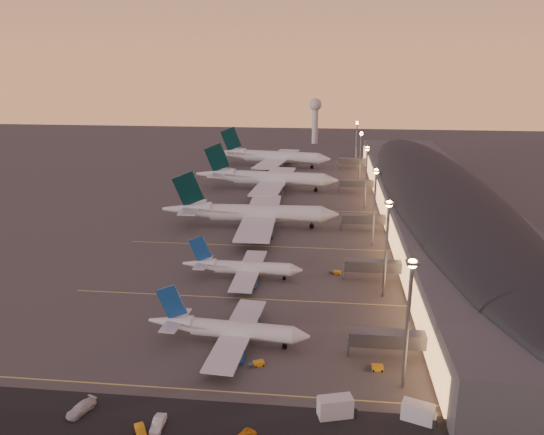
{
  "coord_description": "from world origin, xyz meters",
  "views": [
    {
      "loc": [
        20.91,
        -128.55,
        59.29
      ],
      "look_at": [
        2.0,
        45.0,
        7.0
      ],
      "focal_mm": 35.0,
      "sensor_mm": 36.0,
      "label": 1
    }
  ],
  "objects_px": {
    "service_van_a": "(81,408)",
    "service_van_b": "(141,432)",
    "airliner_wide_mid": "(266,178)",
    "airliner_wide_far": "(271,157)",
    "baggage_tug_c": "(336,272)",
    "service_van_c": "(158,424)",
    "airliner_narrow_south": "(228,329)",
    "radar_tower": "(315,113)",
    "baggage_tug_b": "(375,368)",
    "catering_truck_a": "(337,407)",
    "catering_truck_b": "(420,413)",
    "baggage_tug_a": "(257,364)",
    "airliner_narrow_north": "(242,268)",
    "airliner_wide_near": "(250,213)"
  },
  "relations": [
    {
      "from": "baggage_tug_a",
      "to": "radar_tower",
      "type": "bearing_deg",
      "value": 64.6
    },
    {
      "from": "airliner_narrow_north",
      "to": "radar_tower",
      "type": "distance_m",
      "value": 252.95
    },
    {
      "from": "airliner_wide_mid",
      "to": "catering_truck_a",
      "type": "bearing_deg",
      "value": -75.21
    },
    {
      "from": "airliner_narrow_north",
      "to": "airliner_wide_far",
      "type": "bearing_deg",
      "value": 94.2
    },
    {
      "from": "radar_tower",
      "to": "baggage_tug_c",
      "type": "distance_m",
      "value": 247.28
    },
    {
      "from": "airliner_wide_mid",
      "to": "radar_tower",
      "type": "height_order",
      "value": "radar_tower"
    },
    {
      "from": "catering_truck_b",
      "to": "service_van_c",
      "type": "height_order",
      "value": "catering_truck_b"
    },
    {
      "from": "baggage_tug_c",
      "to": "catering_truck_b",
      "type": "xyz_separation_m",
      "value": [
        13.78,
        -63.59,
        1.11
      ]
    },
    {
      "from": "airliner_wide_mid",
      "to": "catering_truck_a",
      "type": "height_order",
      "value": "airliner_wide_mid"
    },
    {
      "from": "airliner_narrow_south",
      "to": "catering_truck_b",
      "type": "distance_m",
      "value": 43.27
    },
    {
      "from": "service_van_a",
      "to": "service_van_b",
      "type": "xyz_separation_m",
      "value": [
        12.37,
        -4.6,
        -0.13
      ]
    },
    {
      "from": "catering_truck_b",
      "to": "baggage_tug_b",
      "type": "bearing_deg",
      "value": 133.06
    },
    {
      "from": "airliner_wide_mid",
      "to": "airliner_wide_far",
      "type": "relative_size",
      "value": 0.98
    },
    {
      "from": "airliner_wide_far",
      "to": "baggage_tug_c",
      "type": "xyz_separation_m",
      "value": [
        35.99,
        -156.23,
        -5.26
      ]
    },
    {
      "from": "baggage_tug_a",
      "to": "catering_truck_a",
      "type": "xyz_separation_m",
      "value": [
        15.92,
        -13.95,
        1.28
      ]
    },
    {
      "from": "airliner_narrow_north",
      "to": "service_van_a",
      "type": "bearing_deg",
      "value": -105.92
    },
    {
      "from": "service_van_a",
      "to": "service_van_b",
      "type": "relative_size",
      "value": 1.35
    },
    {
      "from": "airliner_narrow_north",
      "to": "baggage_tug_c",
      "type": "xyz_separation_m",
      "value": [
        26.18,
        5.98,
        -2.73
      ]
    },
    {
      "from": "baggage_tug_c",
      "to": "radar_tower",
      "type": "bearing_deg",
      "value": 108.79
    },
    {
      "from": "baggage_tug_b",
      "to": "baggage_tug_c",
      "type": "relative_size",
      "value": 1.04
    },
    {
      "from": "airliner_narrow_north",
      "to": "catering_truck_b",
      "type": "bearing_deg",
      "value": -54.51
    },
    {
      "from": "airliner_wide_near",
      "to": "radar_tower",
      "type": "relative_size",
      "value": 2.0
    },
    {
      "from": "airliner_wide_far",
      "to": "service_van_b",
      "type": "bearing_deg",
      "value": -80.16
    },
    {
      "from": "baggage_tug_b",
      "to": "catering_truck_a",
      "type": "distance_m",
      "value": 16.95
    },
    {
      "from": "baggage_tug_c",
      "to": "airliner_wide_near",
      "type": "bearing_deg",
      "value": 142.45
    },
    {
      "from": "baggage_tug_a",
      "to": "baggage_tug_c",
      "type": "relative_size",
      "value": 1.02
    },
    {
      "from": "airliner_narrow_north",
      "to": "service_van_b",
      "type": "bearing_deg",
      "value": -94.5
    },
    {
      "from": "baggage_tug_c",
      "to": "service_van_c",
      "type": "height_order",
      "value": "service_van_c"
    },
    {
      "from": "airliner_wide_mid",
      "to": "service_van_b",
      "type": "bearing_deg",
      "value": -86.33
    },
    {
      "from": "airliner_wide_mid",
      "to": "baggage_tug_b",
      "type": "height_order",
      "value": "airliner_wide_mid"
    },
    {
      "from": "airliner_narrow_south",
      "to": "baggage_tug_a",
      "type": "bearing_deg",
      "value": -43.43
    },
    {
      "from": "baggage_tug_b",
      "to": "service_van_a",
      "type": "xyz_separation_m",
      "value": [
        -52.15,
        -18.95,
        0.36
      ]
    },
    {
      "from": "baggage_tug_b",
      "to": "catering_truck_a",
      "type": "relative_size",
      "value": 0.51
    },
    {
      "from": "airliner_narrow_south",
      "to": "baggage_tug_a",
      "type": "distance_m",
      "value": 11.36
    },
    {
      "from": "airliner_wide_mid",
      "to": "airliner_wide_far",
      "type": "height_order",
      "value": "airliner_wide_far"
    },
    {
      "from": "baggage_tug_b",
      "to": "service_van_b",
      "type": "xyz_separation_m",
      "value": [
        -39.78,
        -23.54,
        0.23
      ]
    },
    {
      "from": "catering_truck_a",
      "to": "service_van_c",
      "type": "relative_size",
      "value": 1.4
    },
    {
      "from": "service_van_a",
      "to": "airliner_narrow_south",
      "type": "bearing_deg",
      "value": 73.04
    },
    {
      "from": "catering_truck_b",
      "to": "airliner_wide_mid",
      "type": "bearing_deg",
      "value": 125.92
    },
    {
      "from": "airliner_narrow_south",
      "to": "airliner_narrow_north",
      "type": "height_order",
      "value": "airliner_narrow_south"
    },
    {
      "from": "airliner_narrow_south",
      "to": "airliner_narrow_north",
      "type": "relative_size",
      "value": 1.06
    },
    {
      "from": "service_van_c",
      "to": "radar_tower",
      "type": "bearing_deg",
      "value": 85.85
    },
    {
      "from": "airliner_narrow_north",
      "to": "baggage_tug_c",
      "type": "distance_m",
      "value": 27.0
    },
    {
      "from": "catering_truck_a",
      "to": "catering_truck_b",
      "type": "distance_m",
      "value": 13.96
    },
    {
      "from": "airliner_narrow_north",
      "to": "baggage_tug_b",
      "type": "relative_size",
      "value": 9.65
    },
    {
      "from": "baggage_tug_a",
      "to": "baggage_tug_b",
      "type": "bearing_deg",
      "value": -22.26
    },
    {
      "from": "service_van_c",
      "to": "service_van_a",
      "type": "bearing_deg",
      "value": 168.91
    },
    {
      "from": "airliner_wide_far",
      "to": "catering_truck_a",
      "type": "bearing_deg",
      "value": -71.84
    },
    {
      "from": "catering_truck_a",
      "to": "service_van_a",
      "type": "height_order",
      "value": "catering_truck_a"
    },
    {
      "from": "baggage_tug_c",
      "to": "service_van_c",
      "type": "distance_m",
      "value": 76.33
    }
  ]
}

